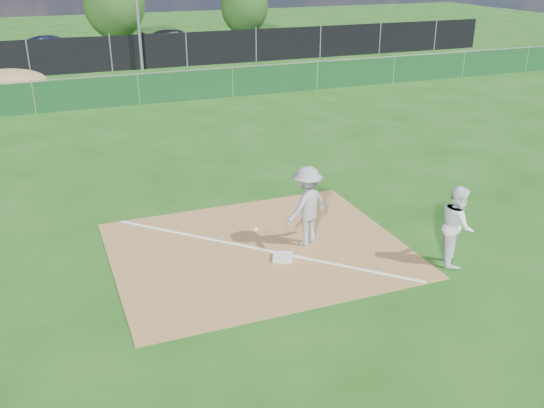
{
  "coord_description": "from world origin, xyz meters",
  "views": [
    {
      "loc": [
        -3.9,
        -9.7,
        5.82
      ],
      "look_at": [
        0.31,
        1.0,
        1.0
      ],
      "focal_mm": 40.0,
      "sensor_mm": 36.0,
      "label": 1
    }
  ],
  "objects": [
    {
      "name": "infield_dirt",
      "position": [
        0.0,
        1.0,
        0.01
      ],
      "size": [
        6.0,
        5.0,
        0.02
      ],
      "primitive_type": "cube",
      "color": "olive",
      "rests_on": "ground"
    },
    {
      "name": "black_fence",
      "position": [
        0.0,
        23.0,
        0.9
      ],
      "size": [
        46.0,
        0.04,
        1.8
      ],
      "primitive_type": "cube",
      "color": "black",
      "rests_on": "ground"
    },
    {
      "name": "foul_line",
      "position": [
        0.0,
        1.0,
        0.03
      ],
      "size": [
        5.01,
        5.01,
        0.01
      ],
      "primitive_type": "cube",
      "rotation": [
        0.0,
        0.0,
        0.79
      ],
      "color": "white",
      "rests_on": "infield_dirt"
    },
    {
      "name": "play_at_first",
      "position": [
        1.06,
        0.91,
        0.88
      ],
      "size": [
        1.89,
        1.04,
        1.72
      ],
      "color": "#A1A1A3",
      "rests_on": "infield_dirt"
    },
    {
      "name": "tree_mid",
      "position": [
        1.9,
        34.33,
        2.52
      ],
      "size": [
        4.12,
        4.12,
        4.89
      ],
      "color": "#382316",
      "rests_on": "ground"
    },
    {
      "name": "tree_right",
      "position": [
        11.03,
        33.67,
        2.09
      ],
      "size": [
        3.42,
        3.42,
        4.06
      ],
      "color": "#382316",
      "rests_on": "ground"
    },
    {
      "name": "first_base",
      "position": [
        0.32,
        0.4,
        0.06
      ],
      "size": [
        0.53,
        0.53,
        0.08
      ],
      "primitive_type": "cube",
      "rotation": [
        0.0,
        0.0,
        -0.43
      ],
      "color": "silver",
      "rests_on": "infield_dirt"
    },
    {
      "name": "dirt_mound",
      "position": [
        -5.0,
        18.5,
        0.58
      ],
      "size": [
        3.38,
        2.6,
        1.17
      ],
      "primitive_type": "ellipsoid",
      "color": "olive",
      "rests_on": "ground"
    },
    {
      "name": "green_fence",
      "position": [
        0.0,
        15.0,
        0.6
      ],
      "size": [
        44.0,
        0.05,
        1.2
      ],
      "primitive_type": "cube",
      "color": "#0E3516",
      "rests_on": "ground"
    },
    {
      "name": "car_right",
      "position": [
        4.74,
        28.36,
        0.67
      ],
      "size": [
        4.71,
        2.35,
        1.31
      ],
      "primitive_type": "imported",
      "rotation": [
        0.0,
        0.0,
        1.69
      ],
      "color": "black",
      "rests_on": "parking_lot"
    },
    {
      "name": "car_mid",
      "position": [
        -2.63,
        27.38,
        0.69
      ],
      "size": [
        4.33,
        2.14,
        1.37
      ],
      "primitive_type": "imported",
      "rotation": [
        0.0,
        0.0,
        1.4
      ],
      "color": "black",
      "rests_on": "parking_lot"
    },
    {
      "name": "ground",
      "position": [
        0.0,
        10.0,
        0.0
      ],
      "size": [
        90.0,
        90.0,
        0.0
      ],
      "primitive_type": "plane",
      "color": "#174A0F",
      "rests_on": "ground"
    },
    {
      "name": "runner",
      "position": [
        3.48,
        -0.94,
        0.82
      ],
      "size": [
        0.91,
        0.98,
        1.63
      ],
      "primitive_type": "imported",
      "rotation": [
        0.0,
        0.0,
        1.11
      ],
      "color": "white",
      "rests_on": "ground"
    },
    {
      "name": "parking_lot",
      "position": [
        0.0,
        28.0,
        0.01
      ],
      "size": [
        46.0,
        9.0,
        0.01
      ],
      "primitive_type": "cube",
      "color": "black",
      "rests_on": "ground"
    }
  ]
}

